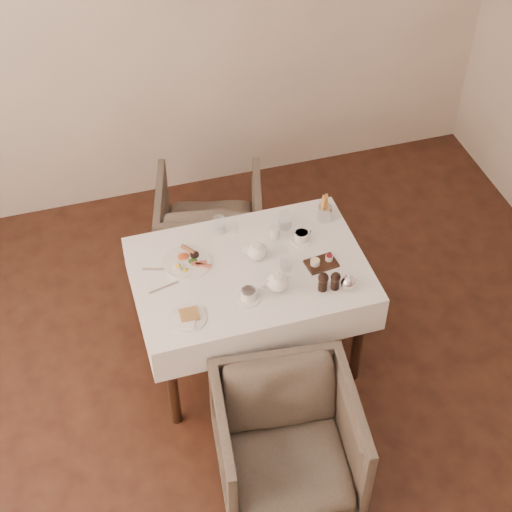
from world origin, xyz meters
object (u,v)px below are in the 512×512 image
object	(u,v)px
armchair_far	(210,224)
breakfast_plate	(187,261)
teapot_centre	(257,250)
table	(250,283)
armchair_near	(287,442)

from	to	relation	value
armchair_far	breakfast_plate	distance (m)	0.92
armchair_far	teapot_centre	distance (m)	0.97
table	armchair_far	xyz separation A→B (m)	(-0.02, 0.89, -0.32)
table	teapot_centre	distance (m)	0.20
armchair_far	teapot_centre	size ratio (longest dim) A/B	4.49
armchair_near	table	bearing A→B (deg)	93.17
armchair_near	breakfast_plate	xyz separation A→B (m)	(-0.27, 0.99, 0.43)
armchair_near	teapot_centre	world-z (taller)	teapot_centre
table	teapot_centre	world-z (taller)	teapot_centre
breakfast_plate	teapot_centre	size ratio (longest dim) A/B	1.73
table	armchair_far	world-z (taller)	table
teapot_centre	armchair_far	bearing A→B (deg)	116.47
armchair_near	armchair_far	distance (m)	1.74
armchair_near	breakfast_plate	distance (m)	1.12
breakfast_plate	teapot_centre	world-z (taller)	teapot_centre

